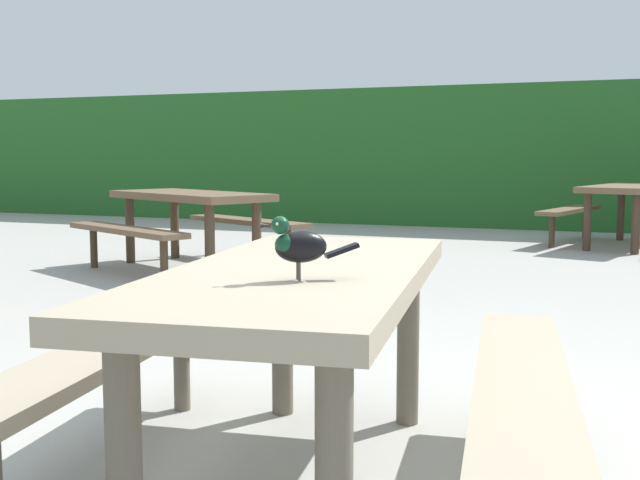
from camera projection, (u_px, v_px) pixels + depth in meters
name	position (u px, v px, depth m)	size (l,w,h in m)	color
ground_plane	(381.00, 478.00, 2.64)	(60.00, 60.00, 0.00)	#A3A099
hedge_wall	(570.00, 157.00, 11.96)	(28.00, 1.77, 2.15)	#235B23
picnic_table_foreground	(300.00, 322.00, 2.51)	(1.89, 1.92, 0.74)	gray
bird_grackle	(297.00, 244.00, 2.19)	(0.25, 0.18, 0.18)	black
picnic_table_mid_right	(628.00, 201.00, 9.29)	(2.06, 2.08, 0.74)	brown
picnic_table_far_centre	(190.00, 211.00, 7.55)	(2.27, 2.26, 0.74)	brown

